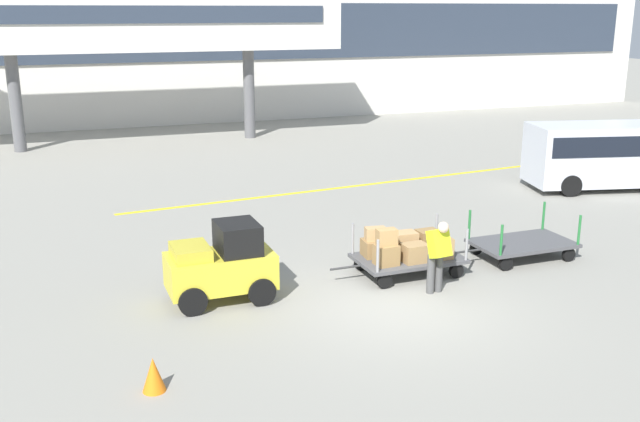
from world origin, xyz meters
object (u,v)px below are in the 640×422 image
baggage_cart_middle (522,244)px  baggage_handler (438,253)px  baggage_tug (222,265)px  safety_cone_far (153,374)px  shuttle_van (605,151)px  baggage_cart_lead (405,250)px

baggage_cart_middle → baggage_handler: size_ratio=1.93×
baggage_tug → safety_cone_far: (-1.81, -3.18, -0.48)m
shuttle_van → baggage_tug: bearing=-160.0°
baggage_tug → baggage_handler: (4.19, -1.17, 0.11)m
baggage_handler → safety_cone_far: size_ratio=2.84×
baggage_cart_lead → baggage_handler: baggage_handler is taller
baggage_cart_middle → safety_cone_far: 9.55m
safety_cone_far → baggage_handler: bearing=18.4°
baggage_tug → baggage_cart_middle: baggage_tug is taller
baggage_cart_lead → baggage_cart_middle: baggage_cart_lead is taller
shuttle_van → safety_cone_far: 17.59m
baggage_tug → baggage_cart_lead: size_ratio=0.70×
baggage_tug → baggage_handler: size_ratio=1.35×
safety_cone_far → shuttle_van: bearing=27.7°
baggage_tug → shuttle_van: (13.74, 4.99, 0.48)m
shuttle_van → safety_cone_far: (-15.55, -8.17, -0.96)m
baggage_handler → shuttle_van: 11.37m
baggage_tug → baggage_cart_lead: baggage_tug is taller
shuttle_van → safety_cone_far: bearing=-152.3°
baggage_cart_middle → safety_cone_far: bearing=-160.0°
baggage_tug → safety_cone_far: size_ratio=3.84×
baggage_cart_lead → safety_cone_far: (-5.91, -3.23, -0.28)m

